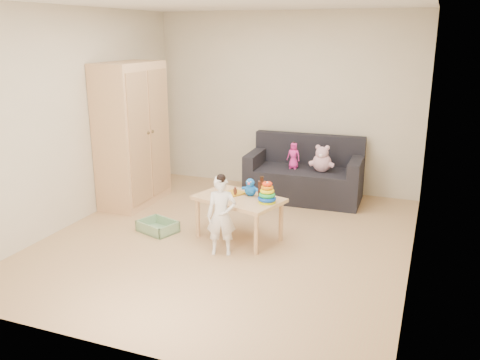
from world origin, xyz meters
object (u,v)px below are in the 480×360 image
at_px(play_table, 239,218).
at_px(toddler, 221,217).
at_px(wardrobe, 132,135).
at_px(sofa, 304,184).

bearing_deg(play_table, toddler, -92.65).
relative_size(wardrobe, toddler, 2.28).
bearing_deg(toddler, play_table, 67.84).
xyz_separation_m(play_table, toddler, (-0.02, -0.45, 0.17)).
xyz_separation_m(wardrobe, play_table, (1.83, -0.71, -0.71)).
distance_m(sofa, toddler, 2.17).
distance_m(wardrobe, sofa, 2.49).
height_order(sofa, toddler, toddler).
bearing_deg(sofa, play_table, -103.39).
bearing_deg(sofa, wardrobe, -157.85).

